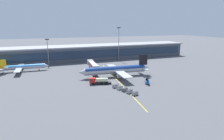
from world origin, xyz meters
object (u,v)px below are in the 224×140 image
baggage_cart_0 (135,93)px  baggage_cart_2 (125,90)px  commuter_jet_far (21,67)px  baggage_cart_4 (115,86)px  fuel_tanker (99,81)px  baggage_cart_1 (130,91)px  baggage_cart_3 (120,88)px  main_airliner (116,70)px  belt_loader (147,81)px

baggage_cart_0 → baggage_cart_2: 6.40m
commuter_jet_far → baggage_cart_4: bearing=-49.7°
fuel_tanker → baggage_cart_1: 19.25m
baggage_cart_1 → baggage_cart_2: same height
baggage_cart_0 → baggage_cart_3: bearing=107.7°
fuel_tanker → baggage_cart_2: 16.10m
baggage_cart_3 → baggage_cart_0: bearing=-72.3°
commuter_jet_far → main_airliner: bearing=-32.4°
main_airliner → baggage_cart_2: size_ratio=14.30×
belt_loader → baggage_cart_2: (-15.77, -7.11, -0.21)m
baggage_cart_0 → baggage_cart_4: same height
fuel_tanker → commuter_jet_far: (-37.69, 42.80, 1.14)m
fuel_tanker → baggage_cart_4: (5.53, -8.13, -0.96)m
fuel_tanker → baggage_cart_3: (6.51, -11.17, -0.96)m
baggage_cart_4 → baggage_cart_3: bearing=-72.3°
baggage_cart_2 → fuel_tanker: bearing=117.8°
baggage_cart_2 → baggage_cart_4: same height
main_airliner → baggage_cart_3: main_airliner is taller
baggage_cart_3 → baggage_cart_1: bearing=-72.3°
baggage_cart_2 → baggage_cart_3: (-0.98, 3.05, 0.00)m
baggage_cart_2 → baggage_cart_4: size_ratio=1.00×
baggage_cart_1 → fuel_tanker: bearing=116.1°
fuel_tanker → commuter_jet_far: size_ratio=0.33×
baggage_cart_2 → commuter_jet_far: size_ratio=0.09×
baggage_cart_0 → baggage_cart_1: same height
main_airliner → baggage_cart_0: 31.08m
baggage_cart_2 → baggage_cart_4: (-1.95, 6.10, 0.00)m
belt_loader → baggage_cart_1: bearing=-145.5°
main_airliner → baggage_cart_1: bearing=-100.0°
fuel_tanker → baggage_cart_3: bearing=-59.8°
belt_loader → baggage_cart_2: 17.30m
belt_loader → commuter_jet_far: size_ratio=0.20×
belt_loader → baggage_cart_1: (-14.80, -10.16, -0.21)m
baggage_cart_3 → commuter_jet_far: bearing=129.3°
baggage_cart_3 → baggage_cart_4: (-0.98, 3.05, 0.00)m
main_airliner → baggage_cart_2: (-5.87, -24.58, -3.15)m
baggage_cart_3 → commuter_jet_far: size_ratio=0.09×
main_airliner → baggage_cart_3: bearing=-107.6°
baggage_cart_0 → baggage_cart_2: bearing=107.7°
belt_loader → baggage_cart_4: size_ratio=2.25×
baggage_cart_0 → baggage_cart_4: size_ratio=1.00×
baggage_cart_0 → main_airliner: bearing=82.7°
baggage_cart_2 → commuter_jet_far: bearing=128.4°
belt_loader → baggage_cart_1: size_ratio=2.25×
baggage_cart_1 → baggage_cart_0: bearing=-72.3°
baggage_cart_1 → commuter_jet_far: bearing=127.5°
belt_loader → baggage_cart_4: belt_loader is taller
commuter_jet_far → baggage_cart_2: bearing=-51.6°
baggage_cart_1 → baggage_cart_4: bearing=107.7°
fuel_tanker → baggage_cart_0: size_ratio=3.70×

